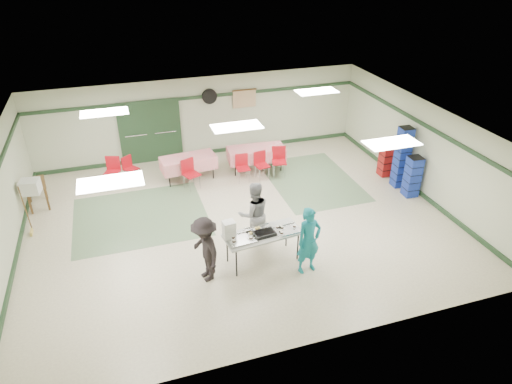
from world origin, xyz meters
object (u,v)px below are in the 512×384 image
object	(u,v)px
volunteer_teal	(309,241)
printer_table	(35,186)
broom	(25,209)
chair_loose_a	(129,166)
dining_table_a	(256,153)
crate_stack_blue_b	(412,177)
crate_stack_red	(386,158)
serving_table	(263,235)
chair_b	(242,165)
crate_stack_blue_a	(402,158)
chair_a	(261,162)
dining_table_b	(188,162)
office_printer	(30,187)
volunteer_dark	(205,250)
chair_loose_b	(113,168)
chair_c	(279,158)
volunteer_grey	(254,214)
chair_d	(190,171)

from	to	relation	value
volunteer_teal	printer_table	distance (m)	7.80
broom	chair_loose_a	bearing A→B (deg)	33.24
dining_table_a	crate_stack_blue_b	world-z (taller)	crate_stack_blue_b
crate_stack_red	crate_stack_blue_b	size ratio (longest dim) A/B	0.97
serving_table	printer_table	bearing A→B (deg)	134.68
dining_table_a	serving_table	bearing A→B (deg)	-101.86
chair_b	crate_stack_blue_a	size ratio (longest dim) A/B	0.45
crate_stack_blue_b	chair_a	bearing A→B (deg)	147.25
dining_table_a	dining_table_b	world-z (taller)	same
volunteer_teal	chair_loose_a	distance (m)	6.70
office_printer	broom	bearing A→B (deg)	-87.26
volunteer_dark	crate_stack_red	size ratio (longest dim) A/B	1.30
volunteer_dark	volunteer_teal	bearing A→B (deg)	67.45
chair_loose_b	crate_stack_blue_a	xyz separation A→B (m)	(8.21, -2.67, 0.38)
chair_a	chair_c	world-z (taller)	chair_c
volunteer_teal	chair_a	xyz separation A→B (m)	(0.44, 4.68, -0.28)
volunteer_grey	chair_loose_a	world-z (taller)	volunteer_grey
crate_stack_blue_b	broom	xyz separation A→B (m)	(-10.38, 1.28, 0.11)
chair_d	office_printer	distance (m)	4.30
chair_c	chair_loose_a	distance (m)	4.64
chair_d	chair_loose_b	world-z (taller)	chair_loose_b
serving_table	volunteer_dark	distance (m)	1.41
serving_table	chair_loose_b	distance (m)	5.80
office_printer	broom	size ratio (longest dim) A/B	0.34
chair_b	chair_loose_b	xyz separation A→B (m)	(-3.81, 0.85, 0.05)
chair_d	chair_b	bearing A→B (deg)	-22.32
crate_stack_red	dining_table_a	bearing A→B (deg)	156.52
serving_table	chair_a	size ratio (longest dim) A/B	2.16
printer_table	crate_stack_red	bearing A→B (deg)	-16.21
crate_stack_blue_b	broom	size ratio (longest dim) A/B	0.88
chair_loose_b	crate_stack_red	xyz separation A→B (m)	(8.21, -1.92, 0.03)
volunteer_teal	crate_stack_red	xyz separation A→B (m)	(4.23, 3.61, -0.21)
dining_table_a	dining_table_b	size ratio (longest dim) A/B	1.08
serving_table	crate_stack_blue_b	bearing A→B (deg)	11.31
chair_c	chair_d	distance (m)	2.84
volunteer_teal	chair_loose_b	size ratio (longest dim) A/B	1.75
chair_c	chair_loose_b	xyz separation A→B (m)	(-5.02, 0.85, -0.01)
printer_table	broom	xyz separation A→B (m)	(-0.08, -1.38, 0.09)
volunteer_dark	chair_d	world-z (taller)	volunteer_dark
chair_c	chair_d	world-z (taller)	chair_c
chair_a	printer_table	size ratio (longest dim) A/B	0.92
serving_table	chair_loose_b	size ratio (longest dim) A/B	2.00
chair_a	chair_loose_a	size ratio (longest dim) A/B	1.07
office_printer	crate_stack_blue_b	bearing A→B (deg)	-2.83
crate_stack_blue_b	office_printer	xyz separation A→B (m)	(-10.30, 2.07, 0.31)
chair_d	volunteer_grey	bearing A→B (deg)	-95.64
serving_table	chair_c	size ratio (longest dim) A/B	1.97
chair_d	crate_stack_blue_a	bearing A→B (deg)	-39.08
chair_c	printer_table	bearing A→B (deg)	-167.60
chair_a	office_printer	size ratio (longest dim) A/B	1.81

